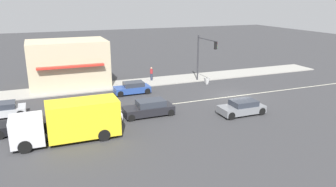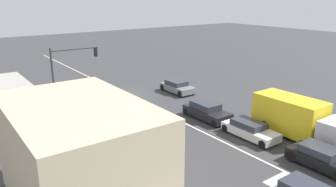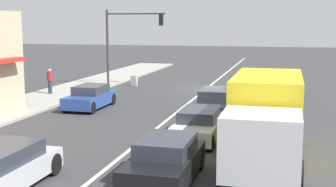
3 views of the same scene
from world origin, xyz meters
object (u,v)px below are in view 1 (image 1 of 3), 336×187
pedestrian (151,73)px  coupe_blue (132,88)px  suv_black (22,125)px  suv_grey (242,107)px  traffic_signal_main (204,52)px  delivery_truck (71,121)px  warning_aframe_sign (207,81)px  van_white (95,116)px  sedan_dark (149,108)px

pedestrian → coupe_blue: (-4.50, 3.75, -0.36)m
pedestrian → suv_black: size_ratio=0.41×
coupe_blue → suv_grey: coupe_blue is taller
traffic_signal_main → suv_black: traffic_signal_main is taller
traffic_signal_main → delivery_truck: (-11.12, 16.63, -2.43)m
warning_aframe_sign → suv_grey: 10.73m
warning_aframe_sign → coupe_blue: (-0.52, 9.37, 0.20)m
traffic_signal_main → pedestrian: bearing=58.1°
warning_aframe_sign → van_white: van_white is taller
sedan_dark → warning_aframe_sign: bearing=-52.1°
coupe_blue → suv_grey: size_ratio=0.95×
coupe_blue → sedan_dark: bearing=175.7°
coupe_blue → van_white: size_ratio=0.88×
traffic_signal_main → warning_aframe_sign: bearing=-161.9°
suv_black → pedestrian: bearing=-51.2°
delivery_truck → sedan_dark: (2.80, -6.92, -0.80)m
pedestrian → delivery_truck: 18.33m
pedestrian → sedan_dark: bearing=159.9°
coupe_blue → traffic_signal_main: bearing=-83.0°
traffic_signal_main → coupe_blue: traffic_signal_main is taller
suv_black → van_white: size_ratio=0.92×
suv_black → sedan_dark: bearing=-90.0°
traffic_signal_main → van_white: traffic_signal_main is taller
pedestrian → warning_aframe_sign: (-3.98, -5.62, -0.56)m
suv_black → van_white: (-0.00, -5.57, -0.06)m
traffic_signal_main → warning_aframe_sign: size_ratio=6.69×
warning_aframe_sign → coupe_blue: bearing=93.2°
van_white → sedan_dark: bearing=-90.0°
pedestrian → warning_aframe_sign: bearing=-125.3°
pedestrian → suv_black: pedestrian is taller
van_white → suv_grey: bearing=-102.6°
delivery_truck → sedan_dark: 7.51m
warning_aframe_sign → pedestrian: bearing=54.7°
pedestrian → coupe_blue: size_ratio=0.43×
traffic_signal_main → suv_black: 21.91m
pedestrian → sedan_dark: size_ratio=0.38×
suv_grey → traffic_signal_main: bearing=-9.8°
coupe_blue → suv_grey: (-10.00, -7.25, 0.00)m
traffic_signal_main → van_white: (-8.32, 14.43, -3.31)m
traffic_signal_main → coupe_blue: size_ratio=1.46×
pedestrian → delivery_truck: delivery_truck is taller
warning_aframe_sign → traffic_signal_main: bearing=18.1°
traffic_signal_main → pedestrian: traffic_signal_main is taller
suv_black → coupe_blue: bearing=-56.4°
pedestrian → suv_grey: pedestrian is taller
warning_aframe_sign → suv_grey: (-10.52, 2.12, 0.20)m
traffic_signal_main → delivery_truck: bearing=123.8°
pedestrian → suv_black: 18.69m
warning_aframe_sign → delivery_truck: size_ratio=0.11×
traffic_signal_main → sedan_dark: (-8.32, 9.71, -3.24)m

